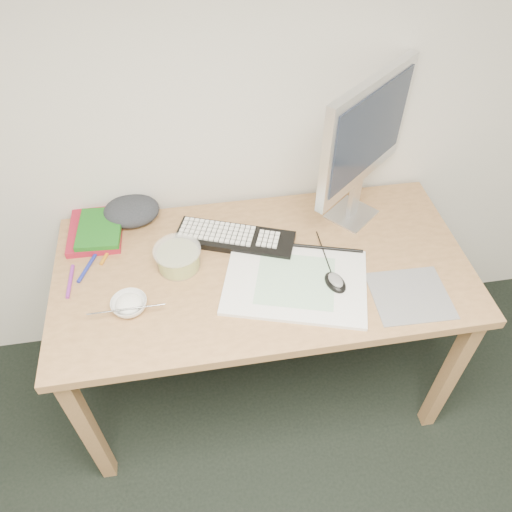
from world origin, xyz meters
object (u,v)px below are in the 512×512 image
Objects in this scene: keyboard at (235,238)px; desk at (263,281)px; monitor at (366,136)px; rice_bowl at (129,305)px; sketchpad at (295,282)px.

desk is at bearing -39.29° from keyboard.
monitor is at bearing 28.49° from desk.
desk is 0.60m from monitor.
monitor is at bearing 21.10° from rice_bowl.
monitor is at bearing 63.34° from sketchpad.
keyboard is at bearing 148.78° from monitor.
monitor reaches higher than desk.
sketchpad is 1.10× the size of keyboard.
desk is 0.47m from rice_bowl.
desk is 12.45× the size of rice_bowl.
rice_bowl is at bearing -161.24° from sketchpad.
desk is 0.18m from keyboard.
sketchpad is at bearing -45.49° from desk.
monitor is (0.37, 0.20, 0.42)m from desk.
monitor is 0.93m from rice_bowl.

